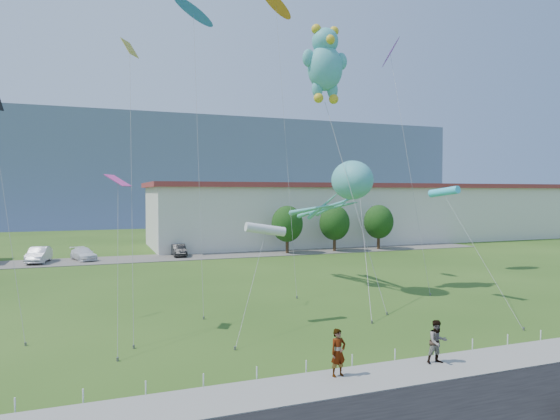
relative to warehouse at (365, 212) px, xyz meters
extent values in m
plane|color=#2B4E16|center=(-26.00, -44.00, -4.12)|extent=(160.00, 160.00, 0.00)
cube|color=gray|center=(-26.00, -46.75, -4.07)|extent=(80.00, 2.50, 0.10)
cube|color=#59544C|center=(-26.00, -9.00, -4.09)|extent=(70.00, 6.00, 0.06)
cube|color=slate|center=(-26.00, 76.00, 8.38)|extent=(160.00, 50.00, 25.00)
cube|color=beige|center=(0.00, 0.00, -0.32)|extent=(60.00, 14.00, 7.60)
cube|color=maroon|center=(0.00, 0.00, 3.78)|extent=(61.00, 15.00, 0.60)
cylinder|color=white|center=(-39.00, -45.30, -3.87)|extent=(0.05, 0.05, 0.50)
cylinder|color=white|center=(-37.00, -45.30, -3.87)|extent=(0.05, 0.05, 0.50)
cylinder|color=white|center=(-35.00, -45.30, -3.87)|extent=(0.05, 0.05, 0.50)
cylinder|color=white|center=(-33.00, -45.30, -3.87)|extent=(0.05, 0.05, 0.50)
cylinder|color=white|center=(-31.00, -45.30, -3.87)|extent=(0.05, 0.05, 0.50)
cylinder|color=white|center=(-29.00, -45.30, -3.87)|extent=(0.05, 0.05, 0.50)
cylinder|color=white|center=(-27.00, -45.30, -3.87)|extent=(0.05, 0.05, 0.50)
cylinder|color=white|center=(-25.00, -45.30, -3.87)|extent=(0.05, 0.05, 0.50)
cylinder|color=white|center=(-23.00, -45.30, -3.87)|extent=(0.05, 0.05, 0.50)
cylinder|color=white|center=(-21.00, -45.30, -3.87)|extent=(0.05, 0.05, 0.50)
cylinder|color=white|center=(-19.00, -45.30, -3.87)|extent=(0.05, 0.05, 0.50)
cylinder|color=white|center=(-17.00, -45.30, -3.87)|extent=(0.05, 0.05, 0.50)
cylinder|color=#3F2B19|center=(-16.00, -10.00, -3.02)|extent=(0.36, 0.36, 2.20)
ellipsoid|color=#14380F|center=(-16.00, -10.00, -0.72)|extent=(3.60, 3.60, 4.14)
cylinder|color=#3F2B19|center=(-10.00, -10.00, -3.02)|extent=(0.36, 0.36, 2.20)
ellipsoid|color=#14380F|center=(-10.00, -10.00, -0.72)|extent=(3.60, 3.60, 4.14)
cylinder|color=#3F2B19|center=(-4.00, -10.00, -3.02)|extent=(0.36, 0.36, 2.20)
ellipsoid|color=#14380F|center=(-4.00, -10.00, -0.72)|extent=(3.60, 3.60, 4.14)
imported|color=gray|center=(-28.12, -46.25, -3.14)|extent=(0.70, 0.52, 1.77)
imported|color=gray|center=(-23.74, -46.39, -3.16)|extent=(0.91, 0.74, 1.74)
imported|color=silver|center=(-41.74, -8.52, -3.30)|extent=(2.23, 4.82, 1.53)
imported|color=white|center=(-37.66, -8.04, -3.44)|extent=(3.00, 4.61, 1.24)
imported|color=black|center=(-27.99, -8.28, -3.43)|extent=(1.44, 3.88, 1.27)
ellipsoid|color=#44AAA2|center=(-20.18, -32.79, 3.68)|extent=(2.64, 3.43, 2.64)
sphere|color=white|center=(-20.65, -33.82, 3.96)|extent=(0.42, 0.42, 0.42)
sphere|color=white|center=(-19.71, -33.82, 3.96)|extent=(0.42, 0.42, 0.42)
cylinder|color=slate|center=(-22.82, -39.85, -4.04)|extent=(0.10, 0.10, 0.16)
cylinder|color=gray|center=(-21.50, -36.82, -0.54)|extent=(2.67, 6.09, 6.86)
ellipsoid|color=#44AAA2|center=(-21.39, -31.01, 11.49)|extent=(2.52, 2.14, 3.15)
sphere|color=#44AAA2|center=(-21.39, -31.01, 13.34)|extent=(1.84, 1.84, 1.84)
sphere|color=gold|center=(-22.06, -31.01, 14.11)|extent=(0.68, 0.68, 0.68)
sphere|color=gold|center=(-20.71, -31.01, 14.11)|extent=(0.68, 0.68, 0.68)
sphere|color=gold|center=(-21.39, -31.79, 13.24)|extent=(0.68, 0.68, 0.68)
ellipsoid|color=#44AAA2|center=(-22.65, -31.01, 12.08)|extent=(0.87, 0.62, 1.22)
ellipsoid|color=#44AAA2|center=(-20.12, -31.01, 12.08)|extent=(0.87, 0.62, 1.22)
ellipsoid|color=#44AAA2|center=(-21.97, -31.01, 10.04)|extent=(0.78, 0.68, 1.26)
ellipsoid|color=#44AAA2|center=(-20.80, -31.01, 10.04)|extent=(0.78, 0.68, 1.26)
sphere|color=gold|center=(-21.97, -31.21, 9.36)|extent=(0.68, 0.68, 0.68)
sphere|color=gold|center=(-20.80, -31.21, 9.36)|extent=(0.68, 0.68, 0.68)
cylinder|color=slate|center=(-21.05, -38.54, -4.04)|extent=(0.10, 0.10, 0.16)
cylinder|color=gray|center=(-21.22, -34.78, 2.60)|extent=(0.36, 7.55, 13.14)
cone|color=orange|center=(-23.27, -26.19, 17.43)|extent=(1.80, 1.33, 1.33)
cylinder|color=slate|center=(-24.17, -32.67, -4.04)|extent=(0.10, 0.10, 0.16)
cylinder|color=gray|center=(-23.72, -29.43, 6.63)|extent=(0.93, 6.51, 21.20)
cube|color=#EA3494|center=(-35.46, -36.79, 3.43)|extent=(1.29, 1.29, 0.86)
cylinder|color=slate|center=(-35.75, -41.34, -4.04)|extent=(0.10, 0.10, 0.16)
cylinder|color=gray|center=(-35.61, -39.06, -0.37)|extent=(0.32, 4.57, 7.21)
cone|color=#B335D5|center=(-12.65, -25.68, 14.87)|extent=(1.80, 1.33, 1.33)
cylinder|color=slate|center=(-15.35, -34.94, -4.04)|extent=(0.10, 0.10, 0.16)
cylinder|color=gray|center=(-14.00, -30.31, 5.35)|extent=(2.73, 9.29, 18.65)
cube|color=gold|center=(-34.54, -32.47, 11.17)|extent=(1.29, 1.29, 0.86)
cylinder|color=slate|center=(-35.00, -39.84, -4.04)|extent=(0.10, 0.10, 0.16)
cylinder|color=gray|center=(-34.77, -36.15, 3.50)|extent=(0.49, 7.38, 14.94)
cylinder|color=slate|center=(-39.58, -37.69, -4.04)|extent=(0.10, 0.10, 0.16)
cylinder|color=gray|center=(-40.61, -35.08, 1.77)|extent=(2.10, 5.26, 11.47)
cone|color=blue|center=(-30.03, -28.26, 15.27)|extent=(1.80, 1.33, 1.33)
cylinder|color=slate|center=(-31.02, -35.86, -4.04)|extent=(0.10, 0.10, 0.16)
cylinder|color=gray|center=(-30.53, -32.06, 5.55)|extent=(1.02, 7.63, 19.04)
cylinder|color=silver|center=(-28.07, -37.70, 0.88)|extent=(0.50, 2.25, 0.87)
cylinder|color=slate|center=(-30.83, -41.62, -4.04)|extent=(0.10, 0.10, 0.16)
cylinder|color=gray|center=(-29.45, -39.66, -1.64)|extent=(2.79, 3.94, 4.66)
cylinder|color=#36D1F7|center=(-15.54, -36.47, 2.89)|extent=(0.50, 2.25, 0.87)
cylinder|color=slate|center=(-16.34, -43.69, -4.04)|extent=(0.10, 0.10, 0.16)
cylinder|color=gray|center=(-15.94, -40.08, -0.64)|extent=(0.82, 7.23, 6.67)
camera|label=1|loc=(-36.59, -62.71, 2.83)|focal=32.00mm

